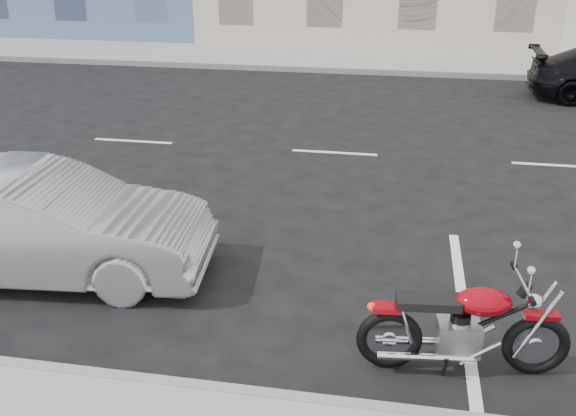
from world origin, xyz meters
name	(u,v)px	position (x,y,z in m)	size (l,w,h in m)	color
ground	(444,159)	(0.00, 0.00, 0.00)	(120.00, 120.00, 0.00)	black
sidewalk_far	(271,57)	(-5.00, 8.70, 0.07)	(80.00, 3.40, 0.15)	gray
curb_far	(259,68)	(-5.00, 7.00, 0.08)	(80.00, 0.12, 0.16)	gray
motorcycle	(541,333)	(0.58, -6.09, 0.46)	(1.99, 0.66, 1.00)	black
sedan_silver	(40,224)	(-4.97, -5.14, 0.66)	(1.41, 4.04, 1.33)	#A1A2A9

